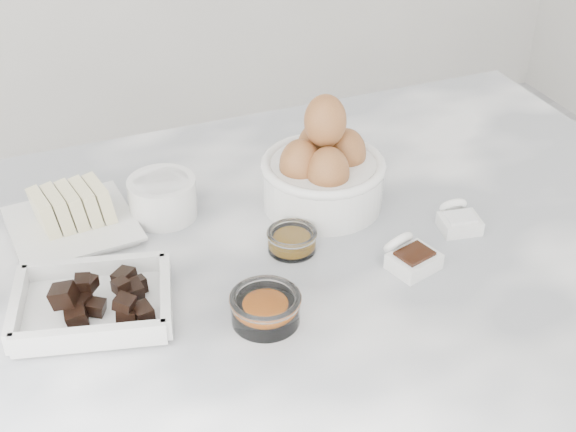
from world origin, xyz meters
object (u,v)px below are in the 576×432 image
at_px(chocolate_dish, 92,301).
at_px(butter_plate, 68,216).
at_px(honey_bowl, 292,240).
at_px(vanilla_spoon, 410,256).
at_px(egg_bowl, 323,170).
at_px(sugar_ramekin, 163,196).
at_px(zest_bowl, 265,307).
at_px(salt_spoon, 458,219).

relative_size(chocolate_dish, butter_plate, 1.21).
xyz_separation_m(chocolate_dish, honey_bowl, (0.27, 0.03, -0.01)).
bearing_deg(vanilla_spoon, egg_bowl, 104.10).
relative_size(sugar_ramekin, egg_bowl, 0.54).
relative_size(chocolate_dish, honey_bowl, 3.16).
xyz_separation_m(honey_bowl, zest_bowl, (-0.08, -0.12, 0.01)).
bearing_deg(chocolate_dish, salt_spoon, -0.32).
distance_m(butter_plate, honey_bowl, 0.30).
relative_size(butter_plate, egg_bowl, 0.99).
bearing_deg(honey_bowl, zest_bowl, -124.42).
xyz_separation_m(egg_bowl, vanilla_spoon, (0.04, -0.18, -0.04)).
bearing_deg(honey_bowl, chocolate_dish, -172.77).
bearing_deg(zest_bowl, sugar_ramekin, 101.70).
bearing_deg(salt_spoon, zest_bowl, -165.21).
bearing_deg(zest_bowl, butter_plate, 124.18).
relative_size(honey_bowl, zest_bowl, 0.79).
height_order(honey_bowl, salt_spoon, salt_spoon).
height_order(egg_bowl, zest_bowl, egg_bowl).
distance_m(sugar_ramekin, zest_bowl, 0.27).
xyz_separation_m(sugar_ramekin, honey_bowl, (0.14, -0.14, -0.02)).
relative_size(egg_bowl, zest_bowl, 2.07).
bearing_deg(zest_bowl, honey_bowl, 55.58).
xyz_separation_m(zest_bowl, vanilla_spoon, (0.21, 0.03, -0.01)).
distance_m(chocolate_dish, zest_bowl, 0.20).
xyz_separation_m(butter_plate, vanilla_spoon, (0.39, -0.24, -0.01)).
distance_m(vanilla_spoon, salt_spoon, 0.12).
xyz_separation_m(butter_plate, egg_bowl, (0.35, -0.06, 0.03)).
distance_m(butter_plate, salt_spoon, 0.53).
distance_m(butter_plate, vanilla_spoon, 0.46).
xyz_separation_m(sugar_ramekin, zest_bowl, (0.05, -0.26, -0.01)).
bearing_deg(honey_bowl, butter_plate, 150.33).
bearing_deg(butter_plate, sugar_ramekin, -3.44).
distance_m(honey_bowl, salt_spoon, 0.23).
bearing_deg(egg_bowl, butter_plate, 169.66).
bearing_deg(sugar_ramekin, salt_spoon, -26.13).
relative_size(butter_plate, honey_bowl, 2.61).
bearing_deg(zest_bowl, egg_bowl, 51.54).
bearing_deg(honey_bowl, vanilla_spoon, -34.96).
bearing_deg(egg_bowl, honey_bowl, -133.30).
distance_m(butter_plate, egg_bowl, 0.35).
relative_size(zest_bowl, salt_spoon, 1.20).
bearing_deg(egg_bowl, vanilla_spoon, -75.90).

